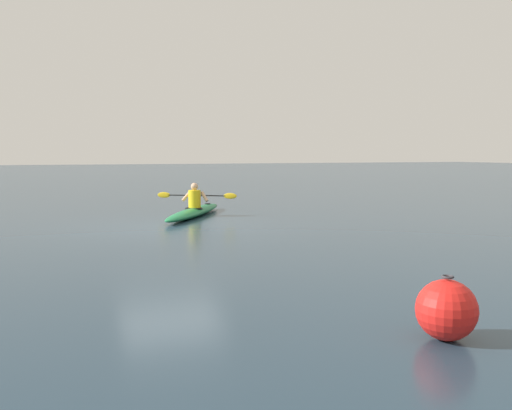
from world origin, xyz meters
TOP-DOWN VIEW (x-y plane):
  - ground_plane at (0.00, 0.00)m, footprint 160.00×160.00m
  - kayak at (-1.22, -2.24)m, footprint 2.99×4.22m
  - kayaker at (-1.25, -2.30)m, footprint 2.08×1.36m
  - mooring_buoy_red_near at (-0.71, 9.06)m, footprint 0.61×0.61m

SIDE VIEW (x-z plane):
  - ground_plane at x=0.00m, z-range 0.00..0.00m
  - kayak at x=-1.22m, z-range 0.00..0.26m
  - mooring_buoy_red_near at x=-0.71m, z-range -0.02..0.63m
  - kayaker at x=-1.25m, z-range 0.20..0.92m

